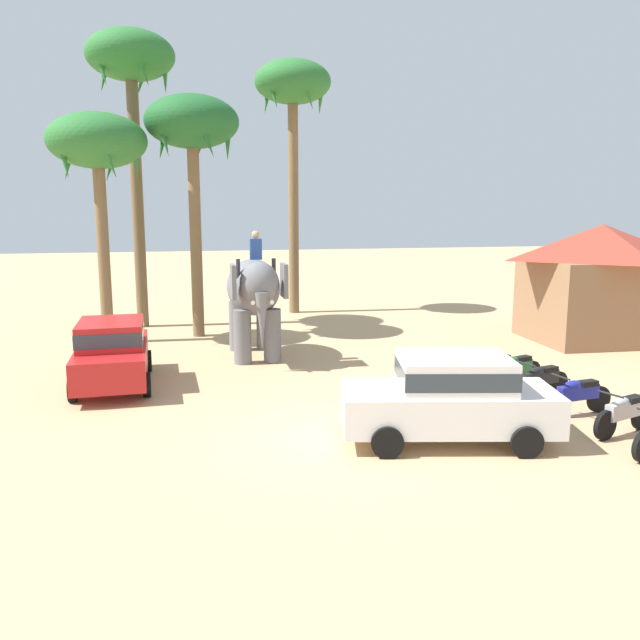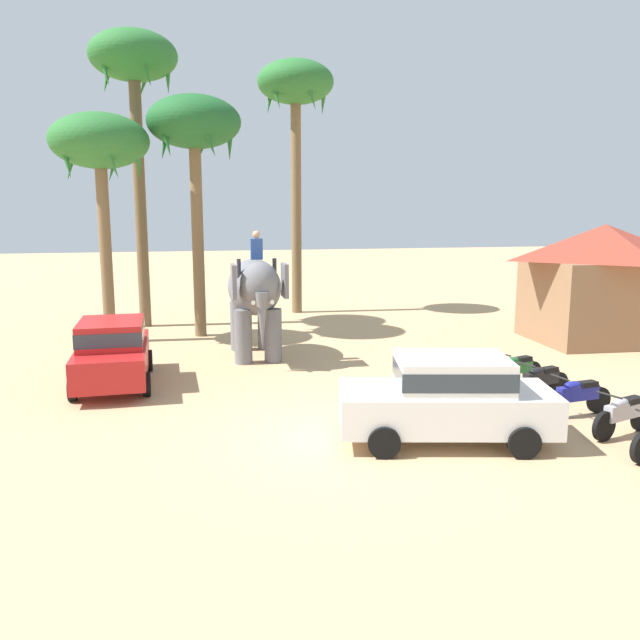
{
  "view_description": "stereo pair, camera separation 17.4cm",
  "coord_description": "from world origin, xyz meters",
  "px_view_note": "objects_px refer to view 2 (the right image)",
  "views": [
    {
      "loc": [
        -3.56,
        -11.58,
        4.47
      ],
      "look_at": [
        0.18,
        4.54,
        1.6
      ],
      "focal_mm": 35.71,
      "sensor_mm": 36.0,
      "label": 1
    },
    {
      "loc": [
        -3.39,
        -11.62,
        4.47
      ],
      "look_at": [
        0.18,
        4.54,
        1.6
      ],
      "focal_mm": 35.71,
      "sensor_mm": 36.0,
      "label": 2
    }
  ],
  "objects_px": {
    "car_sedan_foreground": "(448,396)",
    "car_parked_far_side": "(113,350)",
    "elephant_with_mahout": "(255,293)",
    "roadside_hut": "(602,280)",
    "palm_tree_behind_elephant": "(194,129)",
    "motorcycle_fourth_in_row": "(577,396)",
    "motorcycle_far_in_row": "(541,381)",
    "palm_tree_left_of_road": "(296,93)",
    "palm_tree_far_back": "(100,147)",
    "palm_tree_near_hut": "(134,69)",
    "motorcycle_end_of_row": "(516,369)",
    "motorcycle_mid_row": "(624,413)"
  },
  "relations": [
    {
      "from": "car_sedan_foreground",
      "to": "car_parked_far_side",
      "type": "bearing_deg",
      "value": 139.91
    },
    {
      "from": "elephant_with_mahout",
      "to": "roadside_hut",
      "type": "xyz_separation_m",
      "value": [
        11.84,
        -0.06,
        0.13
      ]
    },
    {
      "from": "car_parked_far_side",
      "to": "palm_tree_behind_elephant",
      "type": "bearing_deg",
      "value": 68.63
    },
    {
      "from": "motorcycle_fourth_in_row",
      "to": "motorcycle_far_in_row",
      "type": "relative_size",
      "value": 1.02
    },
    {
      "from": "palm_tree_left_of_road",
      "to": "roadside_hut",
      "type": "height_order",
      "value": "palm_tree_left_of_road"
    },
    {
      "from": "motorcycle_fourth_in_row",
      "to": "palm_tree_far_back",
      "type": "height_order",
      "value": "palm_tree_far_back"
    },
    {
      "from": "palm_tree_far_back",
      "to": "car_parked_far_side",
      "type": "bearing_deg",
      "value": -83.59
    },
    {
      "from": "elephant_with_mahout",
      "to": "palm_tree_near_hut",
      "type": "bearing_deg",
      "value": 119.64
    },
    {
      "from": "motorcycle_far_in_row",
      "to": "palm_tree_left_of_road",
      "type": "relative_size",
      "value": 0.17
    },
    {
      "from": "elephant_with_mahout",
      "to": "motorcycle_end_of_row",
      "type": "bearing_deg",
      "value": -37.84
    },
    {
      "from": "motorcycle_far_in_row",
      "to": "roadside_hut",
      "type": "xyz_separation_m",
      "value": [
        5.74,
        5.79,
        1.66
      ]
    },
    {
      "from": "car_sedan_foreground",
      "to": "motorcycle_end_of_row",
      "type": "bearing_deg",
      "value": 44.7
    },
    {
      "from": "elephant_with_mahout",
      "to": "motorcycle_far_in_row",
      "type": "bearing_deg",
      "value": -43.82
    },
    {
      "from": "car_parked_far_side",
      "to": "car_sedan_foreground",
      "type": "bearing_deg",
      "value": -40.09
    },
    {
      "from": "car_sedan_foreground",
      "to": "motorcycle_fourth_in_row",
      "type": "distance_m",
      "value": 3.56
    },
    {
      "from": "car_sedan_foreground",
      "to": "palm_tree_far_back",
      "type": "relative_size",
      "value": 0.58
    },
    {
      "from": "motorcycle_end_of_row",
      "to": "motorcycle_mid_row",
      "type": "bearing_deg",
      "value": -85.87
    },
    {
      "from": "roadside_hut",
      "to": "motorcycle_mid_row",
      "type": "bearing_deg",
      "value": -123.19
    },
    {
      "from": "car_parked_far_side",
      "to": "palm_tree_near_hut",
      "type": "bearing_deg",
      "value": 87.38
    },
    {
      "from": "car_parked_far_side",
      "to": "elephant_with_mahout",
      "type": "height_order",
      "value": "elephant_with_mahout"
    },
    {
      "from": "palm_tree_near_hut",
      "to": "car_parked_far_side",
      "type": "bearing_deg",
      "value": -92.62
    },
    {
      "from": "car_parked_far_side",
      "to": "palm_tree_left_of_road",
      "type": "distance_m",
      "value": 15.15
    },
    {
      "from": "motorcycle_mid_row",
      "to": "palm_tree_left_of_road",
      "type": "distance_m",
      "value": 19.3
    },
    {
      "from": "motorcycle_fourth_in_row",
      "to": "motorcycle_end_of_row",
      "type": "bearing_deg",
      "value": 92.78
    },
    {
      "from": "palm_tree_left_of_road",
      "to": "motorcycle_mid_row",
      "type": "bearing_deg",
      "value": -78.08
    },
    {
      "from": "car_parked_far_side",
      "to": "motorcycle_mid_row",
      "type": "distance_m",
      "value": 12.01
    },
    {
      "from": "motorcycle_far_in_row",
      "to": "motorcycle_end_of_row",
      "type": "bearing_deg",
      "value": 90.87
    },
    {
      "from": "car_sedan_foreground",
      "to": "elephant_with_mahout",
      "type": "relative_size",
      "value": 1.13
    },
    {
      "from": "palm_tree_near_hut",
      "to": "roadside_hut",
      "type": "xyz_separation_m",
      "value": [
        15.41,
        -6.33,
        -7.41
      ]
    },
    {
      "from": "palm_tree_far_back",
      "to": "car_sedan_foreground",
      "type": "bearing_deg",
      "value": -57.09
    },
    {
      "from": "palm_tree_near_hut",
      "to": "elephant_with_mahout",
      "type": "bearing_deg",
      "value": -60.36
    },
    {
      "from": "motorcycle_far_in_row",
      "to": "palm_tree_far_back",
      "type": "distance_m",
      "value": 15.39
    },
    {
      "from": "motorcycle_mid_row",
      "to": "palm_tree_behind_elephant",
      "type": "bearing_deg",
      "value": 122.65
    },
    {
      "from": "motorcycle_far_in_row",
      "to": "motorcycle_mid_row",
      "type": "bearing_deg",
      "value": -84.46
    },
    {
      "from": "palm_tree_behind_elephant",
      "to": "roadside_hut",
      "type": "xyz_separation_m",
      "value": [
        13.38,
        -3.93,
        -5.06
      ]
    },
    {
      "from": "car_parked_far_side",
      "to": "motorcycle_far_in_row",
      "type": "relative_size",
      "value": 2.35
    },
    {
      "from": "motorcycle_end_of_row",
      "to": "palm_tree_far_back",
      "type": "bearing_deg",
      "value": 142.71
    },
    {
      "from": "elephant_with_mahout",
      "to": "motorcycle_fourth_in_row",
      "type": "xyz_separation_m",
      "value": [
        6.2,
        -7.14,
        -1.53
      ]
    },
    {
      "from": "motorcycle_fourth_in_row",
      "to": "palm_tree_far_back",
      "type": "xyz_separation_m",
      "value": [
        -10.8,
        10.56,
        6.03
      ]
    },
    {
      "from": "car_sedan_foreground",
      "to": "car_parked_far_side",
      "type": "height_order",
      "value": "same"
    },
    {
      "from": "motorcycle_far_in_row",
      "to": "motorcycle_end_of_row",
      "type": "height_order",
      "value": "same"
    },
    {
      "from": "car_sedan_foreground",
      "to": "palm_tree_behind_elephant",
      "type": "height_order",
      "value": "palm_tree_behind_elephant"
    },
    {
      "from": "elephant_with_mahout",
      "to": "palm_tree_behind_elephant",
      "type": "distance_m",
      "value": 6.66
    },
    {
      "from": "palm_tree_left_of_road",
      "to": "motorcycle_end_of_row",
      "type": "bearing_deg",
      "value": -75.92
    },
    {
      "from": "motorcycle_fourth_in_row",
      "to": "roadside_hut",
      "type": "distance_m",
      "value": 9.2
    },
    {
      "from": "palm_tree_behind_elephant",
      "to": "roadside_hut",
      "type": "relative_size",
      "value": 1.59
    },
    {
      "from": "elephant_with_mahout",
      "to": "motorcycle_end_of_row",
      "type": "relative_size",
      "value": 2.22
    },
    {
      "from": "palm_tree_left_of_road",
      "to": "palm_tree_far_back",
      "type": "bearing_deg",
      "value": -146.39
    },
    {
      "from": "car_sedan_foreground",
      "to": "motorcycle_end_of_row",
      "type": "relative_size",
      "value": 2.5
    },
    {
      "from": "car_sedan_foreground",
      "to": "palm_tree_left_of_road",
      "type": "distance_m",
      "value": 18.35
    }
  ]
}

